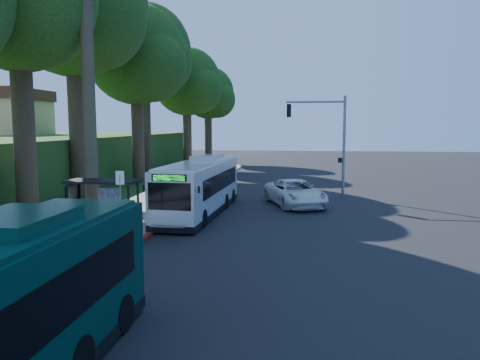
# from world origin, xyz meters

# --- Properties ---
(ground) EXTENTS (140.00, 140.00, 0.00)m
(ground) POSITION_xyz_m (0.00, 0.00, 0.00)
(ground) COLOR black
(ground) RESTS_ON ground
(sidewalk) EXTENTS (4.50, 70.00, 0.12)m
(sidewalk) POSITION_xyz_m (-7.30, 0.00, 0.06)
(sidewalk) COLOR gray
(sidewalk) RESTS_ON ground
(red_curb) EXTENTS (0.25, 30.00, 0.13)m
(red_curb) POSITION_xyz_m (-5.00, -4.00, 0.07)
(red_curb) COLOR maroon
(red_curb) RESTS_ON ground
(grass_verge) EXTENTS (8.00, 70.00, 0.06)m
(grass_verge) POSITION_xyz_m (-13.00, 5.00, 0.03)
(grass_verge) COLOR #234719
(grass_verge) RESTS_ON ground
(bus_shelter) EXTENTS (3.20, 1.51, 2.55)m
(bus_shelter) POSITION_xyz_m (-7.26, -2.86, 1.81)
(bus_shelter) COLOR black
(bus_shelter) RESTS_ON ground
(stop_sign_pole) EXTENTS (0.35, 0.06, 3.17)m
(stop_sign_pole) POSITION_xyz_m (-5.40, -5.00, 2.08)
(stop_sign_pole) COLOR gray
(stop_sign_pole) RESTS_ON ground
(traffic_signal_pole) EXTENTS (4.10, 0.30, 7.00)m
(traffic_signal_pole) POSITION_xyz_m (3.78, 10.00, 4.42)
(traffic_signal_pole) COLOR gray
(traffic_signal_pole) RESTS_ON ground
(tree_0) EXTENTS (8.40, 8.00, 15.70)m
(tree_0) POSITION_xyz_m (-12.40, -0.02, 11.20)
(tree_0) COLOR #382B1E
(tree_0) RESTS_ON ground
(tree_1) EXTENTS (10.50, 10.00, 18.26)m
(tree_1) POSITION_xyz_m (-13.37, 7.98, 12.73)
(tree_1) COLOR #382B1E
(tree_1) RESTS_ON ground
(tree_2) EXTENTS (8.82, 8.40, 15.12)m
(tree_2) POSITION_xyz_m (-11.89, 15.98, 10.48)
(tree_2) COLOR #382B1E
(tree_2) RESTS_ON ground
(tree_3) EXTENTS (10.08, 9.60, 17.28)m
(tree_3) POSITION_xyz_m (-13.88, 23.98, 11.98)
(tree_3) COLOR #382B1E
(tree_3) RESTS_ON ground
(tree_4) EXTENTS (8.40, 8.00, 14.14)m
(tree_4) POSITION_xyz_m (-11.40, 31.98, 9.73)
(tree_4) COLOR #382B1E
(tree_4) RESTS_ON ground
(tree_5) EXTENTS (7.35, 7.00, 12.86)m
(tree_5) POSITION_xyz_m (-10.41, 39.99, 8.96)
(tree_5) COLOR #382B1E
(tree_5) RESTS_ON ground
(white_bus) EXTENTS (2.84, 10.93, 3.23)m
(white_bus) POSITION_xyz_m (-3.79, 2.90, 1.58)
(white_bus) COLOR silver
(white_bus) RESTS_ON ground
(pickup) EXTENTS (4.45, 6.35, 1.61)m
(pickup) POSITION_xyz_m (1.51, 6.19, 0.80)
(pickup) COLOR white
(pickup) RESTS_ON ground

